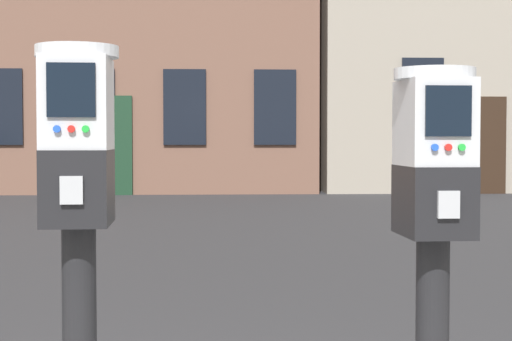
% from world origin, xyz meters
% --- Properties ---
extents(parking_meter_near_kerb, '(0.22, 0.26, 1.31)m').
position_xyz_m(parking_meter_near_kerb, '(-0.43, -0.23, 1.05)').
color(parking_meter_near_kerb, black).
rests_on(parking_meter_near_kerb, sidewalk_slab).
extents(parking_meter_twin_adjacent, '(0.22, 0.26, 1.26)m').
position_xyz_m(parking_meter_twin_adjacent, '(0.52, -0.23, 1.01)').
color(parking_meter_twin_adjacent, black).
rests_on(parking_meter_twin_adjacent, sidewalk_slab).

